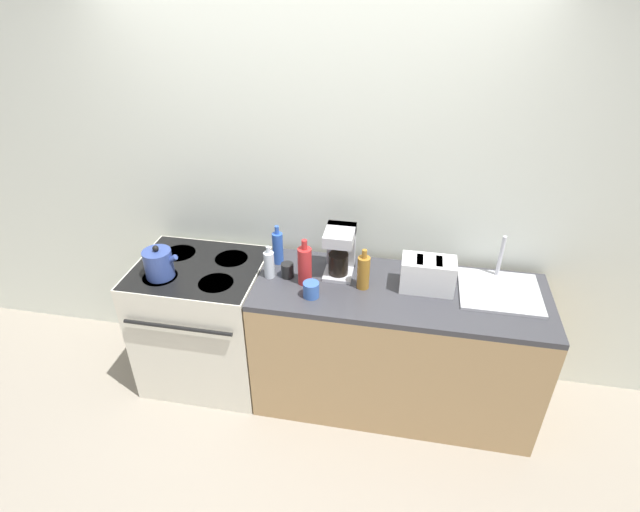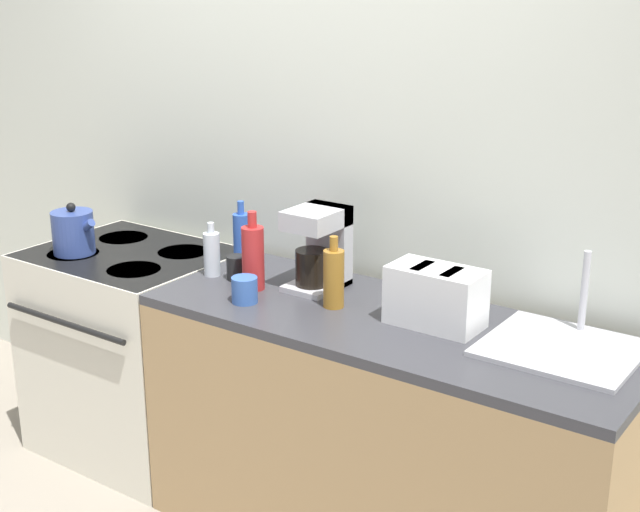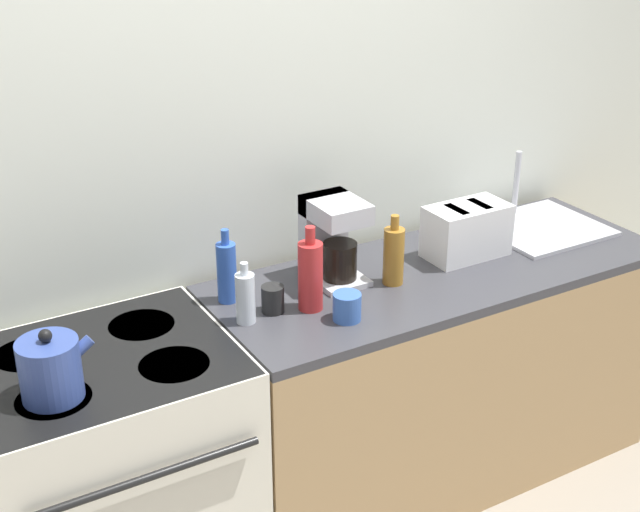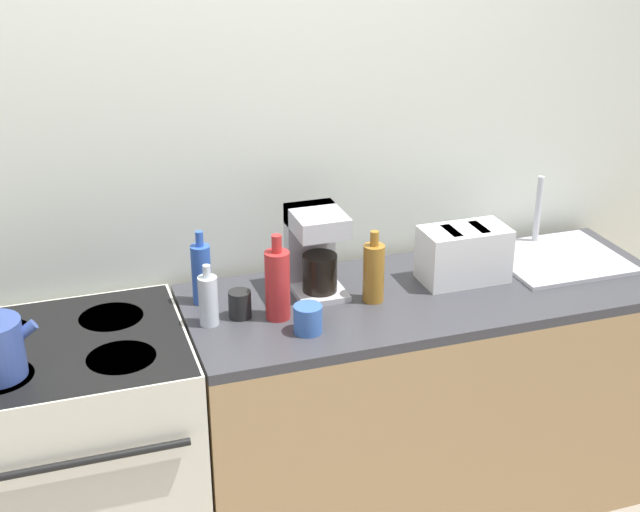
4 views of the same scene
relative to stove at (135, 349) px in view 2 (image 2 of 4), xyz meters
The scene contains 13 objects.
wall_back 1.14m from the stove, 30.52° to the left, with size 8.00×0.05×2.60m.
stove is the anchor object (origin of this frame).
counter_block 1.27m from the stove, ahead, with size 1.73×0.65×0.89m.
kettle 0.57m from the stove, 142.62° to the right, with size 0.22×0.17×0.22m.
toaster 1.52m from the stove, ahead, with size 0.31×0.17×0.20m.
coffee_maker 1.08m from the stove, ahead, with size 0.17×0.23×0.30m.
sink_tray 1.90m from the stove, ahead, with size 0.46×0.42×0.28m.
bottle_clear 0.71m from the stove, ahead, with size 0.06×0.06×0.21m.
bottle_blue 0.75m from the stove, 17.06° to the left, with size 0.07×0.07×0.26m.
bottle_amber 1.18m from the stove, ahead, with size 0.07×0.07×0.26m.
bottle_red 0.90m from the stove, ahead, with size 0.08×0.08×0.29m.
cup_blue 0.92m from the stove, 12.17° to the right, with size 0.09×0.09×0.09m.
cup_black 0.76m from the stove, ahead, with size 0.08×0.08×0.09m.
Camera 2 is at (2.03, -2.09, 2.02)m, focal length 50.00 mm.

